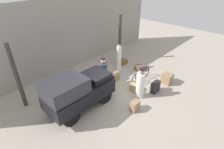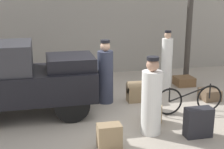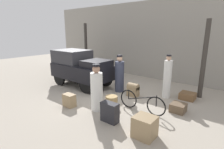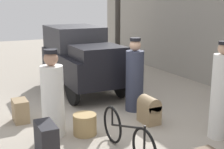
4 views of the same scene
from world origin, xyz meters
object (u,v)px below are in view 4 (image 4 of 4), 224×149
Objects in this scene: porter_lifting_near_truck at (135,78)px; trunk_barrel_dark at (149,109)px; porter_carrying_trunk at (220,94)px; trunk_wicker_pale at (47,142)px; truck at (81,56)px; bicycle at (127,135)px; suitcase_tan_flat at (20,111)px; porter_with_bicycle at (53,98)px; wicker_basket at (85,124)px.

porter_lifting_near_truck reaches higher than trunk_barrel_dark.
trunk_wicker_pale is at bearing -100.30° from porter_carrying_trunk.
bicycle is at bearing -10.50° from truck.
trunk_barrel_dark is (3.02, 0.38, -0.70)m from truck.
suitcase_tan_flat is at bearing -50.40° from truck.
bicycle reaches higher than suitcase_tan_flat.
trunk_barrel_dark is (-1.20, -0.76, -0.56)m from porter_carrying_trunk.
porter_with_bicycle is 1.22m from suitcase_tan_flat.
trunk_barrel_dark is (1.30, 2.45, 0.06)m from suitcase_tan_flat.
truck is 7.10× the size of wicker_basket.
porter_carrying_trunk reaches higher than bicycle.
bicycle is 0.96× the size of porter_carrying_trunk.
porter_with_bicycle is (0.55, -2.13, -0.03)m from porter_lifting_near_truck.
trunk_barrel_dark is at bearing 81.92° from porter_with_bicycle.
bicycle is 1.06× the size of porter_with_bicycle.
trunk_wicker_pale reaches higher than wicker_basket.
porter_carrying_trunk is at bearing 79.70° from trunk_wicker_pale.
wicker_basket is at bearing -19.94° from truck.
porter_with_bicycle is 0.91× the size of porter_carrying_trunk.
porter_with_bicycle is at bearing 23.78° from suitcase_tan_flat.
porter_with_bicycle is 3.14m from porter_carrying_trunk.
porter_carrying_trunk is at bearing 60.53° from wicker_basket.
truck is 3.12m from trunk_barrel_dark.
porter_carrying_trunk is 3.25m from trunk_wicker_pale.
porter_lifting_near_truck reaches higher than wicker_basket.
bicycle is 2.70m from suitcase_tan_flat.
bicycle is at bearing 29.32° from suitcase_tan_flat.
trunk_wicker_pale is (-0.42, -1.26, -0.04)m from bicycle.
bicycle is 2.31m from porter_lifting_near_truck.
porter_carrying_trunk is at bearing 61.75° from porter_with_bicycle.
bicycle is 1.65m from porter_with_bicycle.
porter_carrying_trunk is at bearing 52.11° from suitcase_tan_flat.
trunk_wicker_pale is 2.47m from trunk_barrel_dark.
porter_lifting_near_truck is at bearing 116.54° from wicker_basket.
bicycle is 3.66× the size of suitcase_tan_flat.
porter_with_bicycle is (2.73, -1.63, -0.24)m from truck.
suitcase_tan_flat is (1.72, -2.08, -0.76)m from truck.
porter_with_bicycle is 2.66× the size of trunk_wicker_pale.
truck is at bearing 149.19° from porter_with_bicycle.
porter_with_bicycle reaches higher than wicker_basket.
bicycle reaches higher than wicker_basket.
wicker_basket is 0.25× the size of porter_carrying_trunk.
porter_carrying_trunk is (0.15, 1.89, 0.51)m from bicycle.
trunk_wicker_pale reaches higher than suitcase_tan_flat.
bicycle is 1.55m from trunk_barrel_dark.
truck is 3.19m from porter_with_bicycle.
porter_with_bicycle is at bearing -146.85° from bicycle.
wicker_basket is at bearing -91.94° from trunk_barrel_dark.
truck is at bearing 151.14° from trunk_wicker_pale.
porter_lifting_near_truck is 2.74× the size of trunk_wicker_pale.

